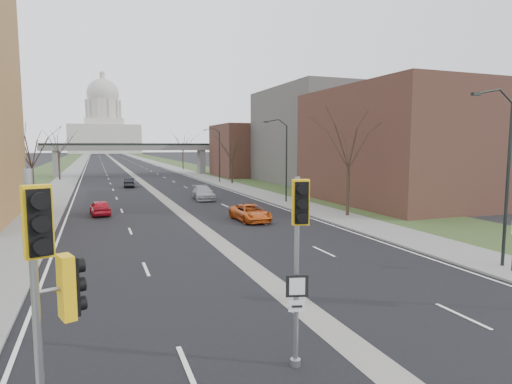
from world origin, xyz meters
TOP-DOWN VIEW (x-y plane):
  - ground at (0.00, 0.00)m, footprint 700.00×700.00m
  - road_surface at (0.00, 150.00)m, footprint 20.00×600.00m
  - median_strip at (0.00, 150.00)m, footprint 1.20×600.00m
  - sidewalk_right at (12.00, 150.00)m, footprint 4.00×600.00m
  - sidewalk_left at (-12.00, 150.00)m, footprint 4.00×600.00m
  - grass_verge_right at (18.00, 150.00)m, footprint 8.00×600.00m
  - grass_verge_left at (-18.00, 150.00)m, footprint 8.00×600.00m
  - commercial_block_near at (24.00, 28.00)m, footprint 16.00×20.00m
  - commercial_block_mid at (28.00, 52.00)m, footprint 18.00×22.00m
  - commercial_block_far at (22.00, 70.00)m, footprint 14.00×14.00m
  - pedestrian_bridge at (0.00, 80.00)m, footprint 34.00×3.00m
  - capitol at (0.00, 320.00)m, footprint 48.00×42.00m
  - streetlight_near at (10.99, 6.00)m, footprint 2.61×0.20m
  - streetlight_mid at (10.99, 32.00)m, footprint 2.61×0.20m
  - streetlight_far at (10.99, 58.00)m, footprint 2.61×0.20m
  - tree_left_b at (-13.00, 38.00)m, footprint 6.75×6.75m
  - tree_left_c at (-13.00, 72.00)m, footprint 7.65×7.65m
  - tree_right_a at (13.00, 22.00)m, footprint 7.20×7.20m
  - tree_right_b at (13.00, 55.00)m, footprint 6.30×6.30m
  - tree_right_c at (13.00, 95.00)m, footprint 7.65×7.65m
  - signal_pole_left at (-8.03, -0.72)m, footprint 0.96×1.26m
  - signal_pole_median at (-2.22, 0.72)m, footprint 0.70×0.89m
  - car_left_near at (-6.89, 30.34)m, footprint 1.88×4.05m
  - car_left_far at (-2.57, 55.22)m, footprint 1.87×4.26m
  - car_right_near at (4.46, 22.94)m, footprint 2.46×4.96m
  - car_right_mid at (4.10, 37.49)m, footprint 2.50×5.30m

SIDE VIEW (x-z plane):
  - ground at x=0.00m, z-range 0.00..0.00m
  - median_strip at x=0.00m, z-range -0.01..0.01m
  - road_surface at x=0.00m, z-range 0.00..0.01m
  - grass_verge_right at x=18.00m, z-range 0.00..0.10m
  - grass_verge_left at x=-18.00m, z-range 0.00..0.10m
  - sidewalk_right at x=12.00m, z-range 0.00..0.12m
  - sidewalk_left at x=-12.00m, z-range 0.00..0.12m
  - car_left_near at x=-6.89m, z-range 0.00..1.34m
  - car_right_near at x=4.46m, z-range 0.00..1.35m
  - car_left_far at x=-2.57m, z-range 0.00..1.36m
  - car_right_mid at x=4.10m, z-range 0.00..1.49m
  - signal_pole_median at x=-2.22m, z-range 1.04..6.35m
  - signal_pole_left at x=-8.03m, z-range 0.88..6.60m
  - pedestrian_bridge at x=0.00m, z-range 1.62..8.07m
  - commercial_block_far at x=22.00m, z-range 0.00..10.00m
  - tree_right_b at x=13.00m, z-range 1.71..9.93m
  - commercial_block_near at x=24.00m, z-range 0.00..12.00m
  - tree_left_b at x=-13.00m, z-range 1.82..10.63m
  - tree_right_a at x=13.00m, z-range 1.94..11.34m
  - streetlight_near at x=10.99m, z-range 2.60..11.30m
  - streetlight_mid at x=10.99m, z-range 2.60..11.30m
  - streetlight_far at x=10.99m, z-range 2.60..11.30m
  - tree_left_c at x=-13.00m, z-range 2.05..12.04m
  - tree_right_c at x=13.00m, z-range 2.05..12.04m
  - commercial_block_mid at x=28.00m, z-range 0.00..15.00m
  - capitol at x=0.00m, z-range -9.28..46.47m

